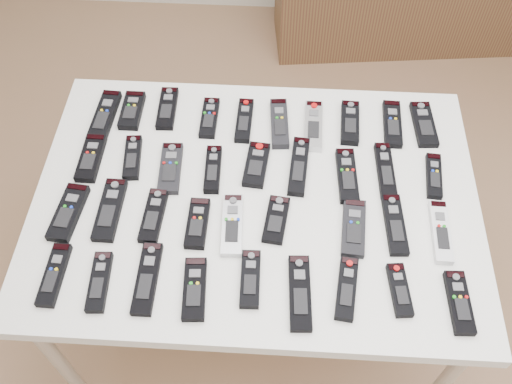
# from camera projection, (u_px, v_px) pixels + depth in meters

# --- Properties ---
(ground) EXTENTS (4.00, 4.00, 0.00)m
(ground) POSITION_uv_depth(u_px,v_px,m) (287.00, 331.00, 2.19)
(ground) COLOR #956E4B
(ground) RESTS_ON ground
(table) EXTENTS (1.25, 0.88, 0.78)m
(table) POSITION_uv_depth(u_px,v_px,m) (256.00, 208.00, 1.65)
(table) COLOR white
(table) RESTS_ON ground
(remote_0) EXTENTS (0.07, 0.21, 0.02)m
(remote_0) POSITION_uv_depth(u_px,v_px,m) (105.00, 116.00, 1.77)
(remote_0) COLOR black
(remote_0) RESTS_ON table
(remote_1) EXTENTS (0.06, 0.15, 0.02)m
(remote_1) POSITION_uv_depth(u_px,v_px,m) (132.00, 111.00, 1.78)
(remote_1) COLOR black
(remote_1) RESTS_ON table
(remote_2) EXTENTS (0.06, 0.17, 0.02)m
(remote_2) POSITION_uv_depth(u_px,v_px,m) (167.00, 108.00, 1.79)
(remote_2) COLOR black
(remote_2) RESTS_ON table
(remote_3) EXTENTS (0.05, 0.16, 0.02)m
(remote_3) POSITION_uv_depth(u_px,v_px,m) (209.00, 118.00, 1.77)
(remote_3) COLOR black
(remote_3) RESTS_ON table
(remote_4) EXTENTS (0.05, 0.17, 0.02)m
(remote_4) POSITION_uv_depth(u_px,v_px,m) (244.00, 121.00, 1.76)
(remote_4) COLOR black
(remote_4) RESTS_ON table
(remote_5) EXTENTS (0.07, 0.19, 0.02)m
(remote_5) POSITION_uv_depth(u_px,v_px,m) (279.00, 123.00, 1.75)
(remote_5) COLOR black
(remote_5) RESTS_ON table
(remote_6) EXTENTS (0.06, 0.19, 0.02)m
(remote_6) POSITION_uv_depth(u_px,v_px,m) (313.00, 126.00, 1.74)
(remote_6) COLOR #B7B7BC
(remote_6) RESTS_ON table
(remote_7) EXTENTS (0.06, 0.17, 0.02)m
(remote_7) POSITION_uv_depth(u_px,v_px,m) (350.00, 123.00, 1.75)
(remote_7) COLOR black
(remote_7) RESTS_ON table
(remote_8) EXTENTS (0.06, 0.18, 0.02)m
(remote_8) POSITION_uv_depth(u_px,v_px,m) (392.00, 124.00, 1.75)
(remote_8) COLOR black
(remote_8) RESTS_ON table
(remote_9) EXTENTS (0.07, 0.18, 0.02)m
(remote_9) POSITION_uv_depth(u_px,v_px,m) (424.00, 124.00, 1.75)
(remote_9) COLOR black
(remote_9) RESTS_ON table
(remote_10) EXTENTS (0.06, 0.17, 0.02)m
(remote_10) POSITION_uv_depth(u_px,v_px,m) (91.00, 158.00, 1.67)
(remote_10) COLOR black
(remote_10) RESTS_ON table
(remote_11) EXTENTS (0.06, 0.16, 0.02)m
(remote_11) POSITION_uv_depth(u_px,v_px,m) (132.00, 158.00, 1.67)
(remote_11) COLOR black
(remote_11) RESTS_ON table
(remote_12) EXTENTS (0.07, 0.18, 0.02)m
(remote_12) POSITION_uv_depth(u_px,v_px,m) (170.00, 168.00, 1.65)
(remote_12) COLOR black
(remote_12) RESTS_ON table
(remote_13) EXTENTS (0.05, 0.16, 0.02)m
(remote_13) POSITION_uv_depth(u_px,v_px,m) (213.00, 169.00, 1.64)
(remote_13) COLOR black
(remote_13) RESTS_ON table
(remote_14) EXTENTS (0.08, 0.16, 0.02)m
(remote_14) POSITION_uv_depth(u_px,v_px,m) (256.00, 165.00, 1.65)
(remote_14) COLOR black
(remote_14) RESTS_ON table
(remote_15) EXTENTS (0.06, 0.21, 0.02)m
(remote_15) POSITION_uv_depth(u_px,v_px,m) (299.00, 166.00, 1.65)
(remote_15) COLOR black
(remote_15) RESTS_ON table
(remote_16) EXTENTS (0.06, 0.19, 0.02)m
(remote_16) POSITION_uv_depth(u_px,v_px,m) (347.00, 176.00, 1.63)
(remote_16) COLOR black
(remote_16) RESTS_ON table
(remote_17) EXTENTS (0.05, 0.20, 0.02)m
(remote_17) POSITION_uv_depth(u_px,v_px,m) (385.00, 170.00, 1.64)
(remote_17) COLOR black
(remote_17) RESTS_ON table
(remote_18) EXTENTS (0.05, 0.16, 0.02)m
(remote_18) POSITION_uv_depth(u_px,v_px,m) (434.00, 176.00, 1.63)
(remote_18) COLOR black
(remote_18) RESTS_ON table
(remote_19) EXTENTS (0.08, 0.19, 0.02)m
(remote_19) POSITION_uv_depth(u_px,v_px,m) (68.00, 213.00, 1.56)
(remote_19) COLOR black
(remote_19) RESTS_ON table
(remote_20) EXTENTS (0.06, 0.20, 0.02)m
(remote_20) POSITION_uv_depth(u_px,v_px,m) (110.00, 210.00, 1.56)
(remote_20) COLOR black
(remote_20) RESTS_ON table
(remote_21) EXTENTS (0.06, 0.17, 0.02)m
(remote_21) POSITION_uv_depth(u_px,v_px,m) (154.00, 216.00, 1.55)
(remote_21) COLOR black
(remote_21) RESTS_ON table
(remote_22) EXTENTS (0.06, 0.15, 0.02)m
(remote_22) POSITION_uv_depth(u_px,v_px,m) (197.00, 223.00, 1.54)
(remote_22) COLOR black
(remote_22) RESTS_ON table
(remote_23) EXTENTS (0.06, 0.19, 0.02)m
(remote_23) POSITION_uv_depth(u_px,v_px,m) (232.00, 225.00, 1.53)
(remote_23) COLOR #B7B7BC
(remote_23) RESTS_ON table
(remote_24) EXTENTS (0.07, 0.15, 0.02)m
(remote_24) POSITION_uv_depth(u_px,v_px,m) (276.00, 220.00, 1.55)
(remote_24) COLOR black
(remote_24) RESTS_ON table
(remote_25) EXTENTS (0.07, 0.18, 0.02)m
(remote_25) POSITION_uv_depth(u_px,v_px,m) (354.00, 228.00, 1.53)
(remote_25) COLOR black
(remote_25) RESTS_ON table
(remote_26) EXTENTS (0.06, 0.19, 0.02)m
(remote_26) POSITION_uv_depth(u_px,v_px,m) (395.00, 225.00, 1.54)
(remote_26) COLOR black
(remote_26) RESTS_ON table
(remote_27) EXTENTS (0.05, 0.19, 0.02)m
(remote_27) POSITION_uv_depth(u_px,v_px,m) (441.00, 232.00, 1.52)
(remote_27) COLOR silver
(remote_27) RESTS_ON table
(remote_28) EXTENTS (0.05, 0.18, 0.02)m
(remote_28) POSITION_uv_depth(u_px,v_px,m) (54.00, 275.00, 1.45)
(remote_28) COLOR black
(remote_28) RESTS_ON table
(remote_29) EXTENTS (0.05, 0.17, 0.02)m
(remote_29) POSITION_uv_depth(u_px,v_px,m) (99.00, 282.00, 1.43)
(remote_29) COLOR black
(remote_29) RESTS_ON table
(remote_30) EXTENTS (0.05, 0.20, 0.02)m
(remote_30) POSITION_uv_depth(u_px,v_px,m) (147.00, 278.00, 1.44)
(remote_30) COLOR black
(remote_30) RESTS_ON table
(remote_31) EXTENTS (0.07, 0.17, 0.02)m
(remote_31) POSITION_uv_depth(u_px,v_px,m) (195.00, 289.00, 1.42)
(remote_31) COLOR black
(remote_31) RESTS_ON table
(remote_32) EXTENTS (0.05, 0.16, 0.02)m
(remote_32) POSITION_uv_depth(u_px,v_px,m) (250.00, 279.00, 1.44)
(remote_32) COLOR black
(remote_32) RESTS_ON table
(remote_33) EXTENTS (0.06, 0.20, 0.02)m
(remote_33) POSITION_uv_depth(u_px,v_px,m) (300.00, 293.00, 1.42)
(remote_33) COLOR black
(remote_33) RESTS_ON table
(remote_34) EXTENTS (0.07, 0.17, 0.02)m
(remote_34) POSITION_uv_depth(u_px,v_px,m) (347.00, 288.00, 1.42)
(remote_34) COLOR black
(remote_34) RESTS_ON table
(remote_35) EXTENTS (0.06, 0.15, 0.02)m
(remote_35) POSITION_uv_depth(u_px,v_px,m) (400.00, 290.00, 1.42)
(remote_35) COLOR black
(remote_35) RESTS_ON table
(remote_36) EXTENTS (0.06, 0.17, 0.02)m
(remote_36) POSITION_uv_depth(u_px,v_px,m) (459.00, 303.00, 1.40)
(remote_36) COLOR black
(remote_36) RESTS_ON table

